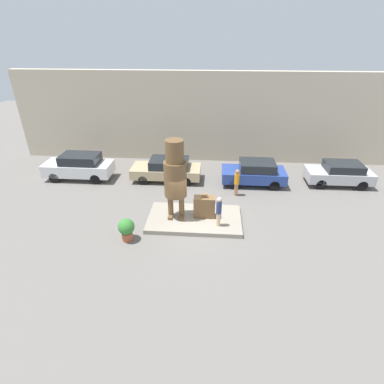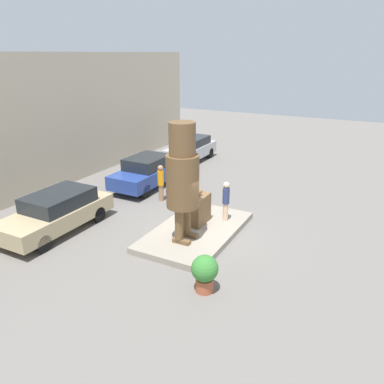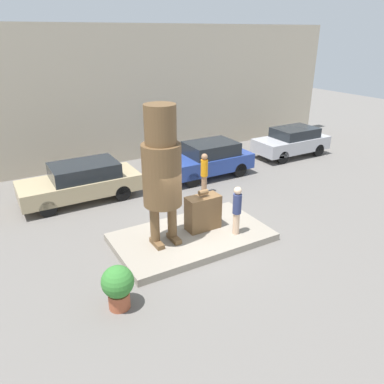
{
  "view_description": "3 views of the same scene",
  "coord_description": "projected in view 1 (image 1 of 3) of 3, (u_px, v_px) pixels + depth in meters",
  "views": [
    {
      "loc": [
        0.86,
        -13.25,
        8.78
      ],
      "look_at": [
        -0.12,
        -0.2,
        1.83
      ],
      "focal_mm": 28.0,
      "sensor_mm": 36.0,
      "label": 1
    },
    {
      "loc": [
        -11.37,
        -5.82,
        6.48
      ],
      "look_at": [
        0.09,
        0.22,
        1.65
      ],
      "focal_mm": 35.0,
      "sensor_mm": 36.0,
      "label": 2
    },
    {
      "loc": [
        -5.2,
        -9.03,
        6.18
      ],
      "look_at": [
        0.03,
        0.04,
        1.66
      ],
      "focal_mm": 35.0,
      "sensor_mm": 36.0,
      "label": 3
    }
  ],
  "objects": [
    {
      "name": "parked_car_white",
      "position": [
        79.0,
        166.0,
        20.07
      ],
      "size": [
        4.49,
        1.76,
        1.73
      ],
      "rotation": [
        0.0,
        0.0,
        3.14
      ],
      "color": "silver",
      "rests_on": "ground_plane"
    },
    {
      "name": "planter_pot",
      "position": [
        126.0,
        228.0,
        14.1
      ],
      "size": [
        0.78,
        0.78,
        1.14
      ],
      "color": "#AD5638",
      "rests_on": "ground_plane"
    },
    {
      "name": "parked_car_tan",
      "position": [
        167.0,
        169.0,
        19.92
      ],
      "size": [
        4.56,
        1.86,
        1.5
      ],
      "rotation": [
        0.0,
        0.0,
        3.14
      ],
      "color": "tan",
      "rests_on": "ground_plane"
    },
    {
      "name": "giant_suitcase",
      "position": [
        204.0,
        207.0,
        15.56
      ],
      "size": [
        1.11,
        0.55,
        1.36
      ],
      "color": "brown",
      "rests_on": "pedestal"
    },
    {
      "name": "tourist",
      "position": [
        219.0,
        210.0,
        14.65
      ],
      "size": [
        0.27,
        0.27,
        1.6
      ],
      "color": "beige",
      "rests_on": "pedestal"
    },
    {
      "name": "ground_plane",
      "position": [
        194.0,
        221.0,
        15.85
      ],
      "size": [
        60.0,
        60.0,
        0.0
      ],
      "primitive_type": "plane",
      "color": "slate"
    },
    {
      "name": "statue_figure",
      "position": [
        175.0,
        174.0,
        14.67
      ],
      "size": [
        1.13,
        1.13,
        4.18
      ],
      "color": "brown",
      "rests_on": "pedestal"
    },
    {
      "name": "parked_car_blue",
      "position": [
        254.0,
        172.0,
        19.34
      ],
      "size": [
        4.05,
        1.85,
        1.58
      ],
      "rotation": [
        0.0,
        0.0,
        3.14
      ],
      "color": "#284293",
      "rests_on": "ground_plane"
    },
    {
      "name": "building_backdrop",
      "position": [
        203.0,
        118.0,
        22.15
      ],
      "size": [
        28.0,
        0.6,
        6.53
      ],
      "color": "beige",
      "rests_on": "ground_plane"
    },
    {
      "name": "pedestal",
      "position": [
        194.0,
        219.0,
        15.79
      ],
      "size": [
        4.87,
        2.81,
        0.23
      ],
      "color": "gray",
      "rests_on": "ground_plane"
    },
    {
      "name": "parked_car_silver",
      "position": [
        339.0,
        173.0,
        19.3
      ],
      "size": [
        4.06,
        1.77,
        1.51
      ],
      "rotation": [
        0.0,
        0.0,
        3.14
      ],
      "color": "#B7B7BC",
      "rests_on": "ground_plane"
    },
    {
      "name": "worker_hivis",
      "position": [
        237.0,
        181.0,
        17.91
      ],
      "size": [
        0.29,
        0.29,
        1.71
      ],
      "color": "#A87A56",
      "rests_on": "ground_plane"
    }
  ]
}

